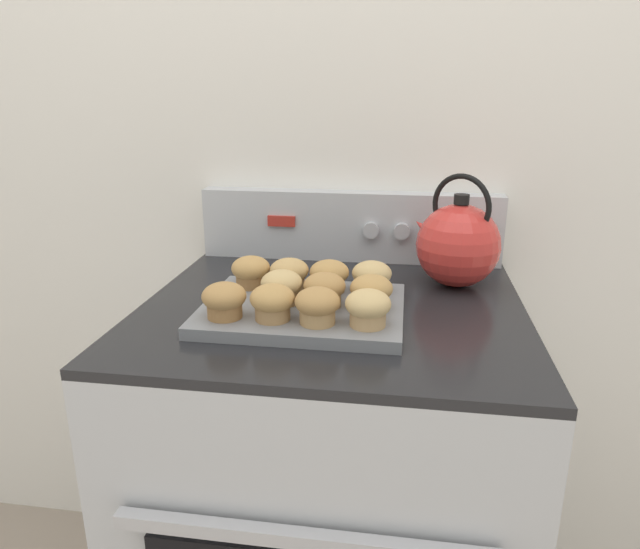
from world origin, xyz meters
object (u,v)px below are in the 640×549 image
object	(u,v)px
muffin_r1_c3	(371,292)
tea_kettle	(458,244)
stove_range	(331,493)
muffin_r2_c3	(372,277)
muffin_r2_c1	(289,274)
muffin_r0_c2	(317,305)
muffin_r1_c2	(324,289)
muffin_r0_c3	(368,307)
muffin_r1_c1	(282,286)
muffin_r0_c0	(224,300)
muffin_r2_c0	(251,271)
muffin_r2_c2	(329,275)
muffin_r0_c1	(272,302)
muffin_pan	(303,310)

from	to	relation	value
muffin_r1_c3	tea_kettle	world-z (taller)	tea_kettle
stove_range	muffin_r2_c3	xyz separation A→B (m)	(0.07, 0.02, 0.50)
muffin_r2_c1	muffin_r0_c2	bearing A→B (deg)	-63.43
muffin_r1_c2	muffin_r1_c3	xyz separation A→B (m)	(0.08, -0.00, 0.00)
muffin_r0_c3	muffin_r1_c1	size ratio (longest dim) A/B	1.00
muffin_r1_c2	muffin_r0_c0	bearing A→B (deg)	-154.12
muffin_r2_c0	muffin_r1_c2	bearing A→B (deg)	-28.02
muffin_r2_c2	muffin_r2_c1	bearing A→B (deg)	179.65
muffin_r0_c1	muffin_r1_c1	bearing A→B (deg)	90.98
muffin_r1_c1	muffin_r2_c1	size ratio (longest dim) A/B	1.00
stove_range	muffin_r2_c3	bearing A→B (deg)	11.61
muffin_r1_c1	tea_kettle	distance (m)	0.40
muffin_r0_c2	muffin_r2_c2	size ratio (longest dim) A/B	1.00
muffin_r1_c1	muffin_r2_c3	bearing A→B (deg)	27.48
stove_range	muffin_r0_c3	xyz separation A→B (m)	(0.08, -0.15, 0.50)
muffin_r0_c2	muffin_r1_c3	world-z (taller)	same
muffin_r2_c3	tea_kettle	world-z (taller)	tea_kettle
muffin_pan	muffin_r1_c3	bearing A→B (deg)	-1.19
stove_range	muffin_r0_c3	size ratio (longest dim) A/B	11.65
muffin_r0_c3	muffin_r1_c1	distance (m)	0.18
muffin_r1_c1	muffin_r2_c2	world-z (taller)	same
muffin_r0_c3	muffin_r0_c1	bearing A→B (deg)	179.24
muffin_r0_c3	muffin_r1_c3	bearing A→B (deg)	89.72
muffin_r1_c2	tea_kettle	distance (m)	0.34
muffin_r0_c1	muffin_r2_c0	distance (m)	0.18
muffin_r0_c3	stove_range	bearing A→B (deg)	117.41
muffin_r0_c2	muffin_r2_c1	bearing A→B (deg)	116.57
muffin_r0_c1	muffin_r2_c0	world-z (taller)	same
muffin_r2_c0	muffin_r2_c2	size ratio (longest dim) A/B	1.00
muffin_r0_c0	muffin_r2_c1	world-z (taller)	same
stove_range	muffin_r1_c2	size ratio (longest dim) A/B	11.65
muffin_r0_c1	muffin_r1_c3	size ratio (longest dim) A/B	1.00
muffin_r0_c2	muffin_r0_c3	bearing A→B (deg)	1.73
muffin_r0_c0	muffin_r1_c3	size ratio (longest dim) A/B	1.00
muffin_r2_c0	tea_kettle	bearing A→B (deg)	18.26
muffin_r0_c3	tea_kettle	size ratio (longest dim) A/B	0.32
muffin_r0_c1	muffin_r0_c0	bearing A→B (deg)	-178.19
stove_range	muffin_r1_c1	world-z (taller)	muffin_r1_c1
muffin_r0_c1	muffin_r2_c2	xyz separation A→B (m)	(0.08, 0.16, 0.00)
muffin_r1_c3	muffin_r2_c0	size ratio (longest dim) A/B	1.00
muffin_r2_c0	muffin_r0_c2	bearing A→B (deg)	-46.10
muffin_r0_c3	muffin_r2_c2	bearing A→B (deg)	118.42
muffin_r0_c1	muffin_r0_c3	xyz separation A→B (m)	(0.16, -0.00, 0.00)
muffin_r1_c1	muffin_r0_c3	bearing A→B (deg)	-26.62
muffin_r1_c1	muffin_r2_c0	world-z (taller)	same
muffin_pan	muffin_r2_c0	xyz separation A→B (m)	(-0.12, 0.08, 0.04)
muffin_r0_c3	muffin_r2_c3	size ratio (longest dim) A/B	1.00
muffin_r0_c2	tea_kettle	distance (m)	0.39
muffin_pan	muffin_r0_c2	world-z (taller)	muffin_r0_c2
muffin_r1_c3	muffin_r2_c3	distance (m)	0.09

